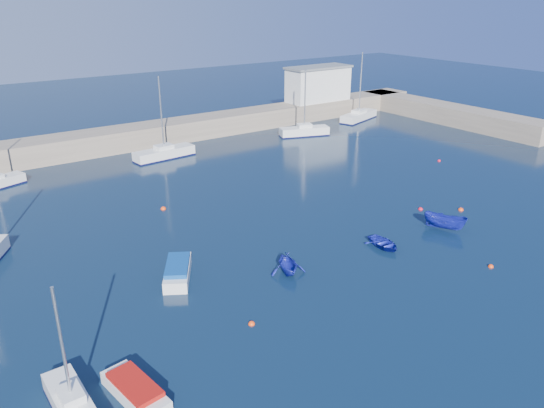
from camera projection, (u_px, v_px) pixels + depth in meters
ground at (418, 309)px, 32.98m from camera, size 220.00×220.00×0.00m
back_wall at (136, 137)px, 67.45m from camera, size 96.00×4.50×2.60m
right_arm at (448, 114)px, 80.34m from camera, size 4.50×32.00×2.60m
harbor_office at (318, 85)px, 82.08m from camera, size 10.00×4.00×5.00m
sailboat_1 at (73, 406)px, 24.44m from camera, size 1.54×5.13×6.86m
sailboat_6 at (164, 153)px, 62.84m from camera, size 7.49×2.71×9.61m
sailboat_7 at (304, 131)px, 72.83m from camera, size 7.01×3.99×8.95m
sailboat_8 at (359, 116)px, 81.84m from camera, size 8.14×4.52×10.19m
motorboat_0 at (135, 390)px, 25.55m from camera, size 2.10×4.40×0.95m
motorboat_1 at (178, 271)px, 36.42m from camera, size 3.68×4.72×1.11m
dinghy_center at (384, 243)px, 40.88m from camera, size 2.41×3.18×0.62m
dinghy_left at (288, 263)px, 36.92m from camera, size 3.26×3.50×1.51m
dinghy_right at (445, 222)px, 43.83m from camera, size 2.62×3.79×1.37m
buoy_0 at (252, 324)px, 31.43m from camera, size 0.41×0.41×0.41m
buoy_1 at (420, 209)px, 48.11m from camera, size 0.42×0.42×0.42m
buoy_2 at (461, 210)px, 47.97m from camera, size 0.48×0.48×0.48m
buoy_3 at (163, 209)px, 48.19m from camera, size 0.50×0.50×0.50m
buoy_4 at (439, 161)px, 61.98m from camera, size 0.39×0.39×0.39m
buoy_5 at (491, 267)px, 38.01m from camera, size 0.40×0.40×0.40m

